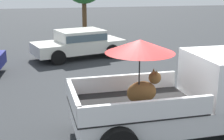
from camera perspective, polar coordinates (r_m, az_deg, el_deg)
ground_plane at (r=7.92m, az=11.88°, el=-11.08°), size 80.00×80.00×0.00m
pickup_truck_main at (r=7.71m, az=15.08°, el=-4.00°), size 5.09×2.34×2.35m
parked_sedan_near at (r=15.22m, az=-5.92°, el=5.01°), size 4.62×2.89×1.33m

